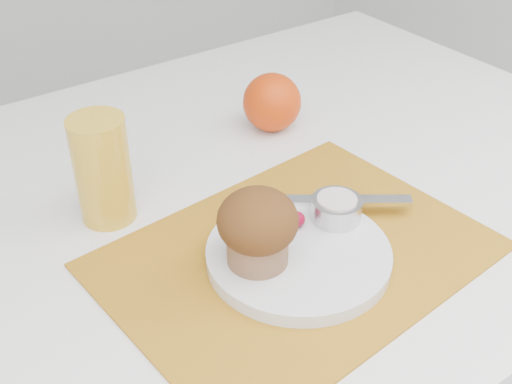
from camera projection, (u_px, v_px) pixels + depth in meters
table at (232, 378)px, 1.04m from camera, size 1.20×0.80×0.75m
placemat at (296, 255)px, 0.72m from camera, size 0.44×0.33×0.00m
plate at (298, 255)px, 0.70m from camera, size 0.22×0.22×0.02m
ramekin at (336, 209)px, 0.74m from camera, size 0.07×0.07×0.03m
cream at (337, 200)px, 0.73m from camera, size 0.05×0.05×0.01m
raspberry_near at (280, 220)px, 0.73m from camera, size 0.02×0.02×0.02m
raspberry_far at (296, 219)px, 0.73m from camera, size 0.02×0.02×0.02m
butter_knife at (323, 200)px, 0.77m from camera, size 0.18×0.14×0.01m
orange at (272, 102)px, 0.93m from camera, size 0.09×0.09×0.09m
juice_glass at (103, 170)px, 0.74m from camera, size 0.07×0.07×0.13m
muffin at (258, 227)px, 0.66m from camera, size 0.08×0.08×0.09m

